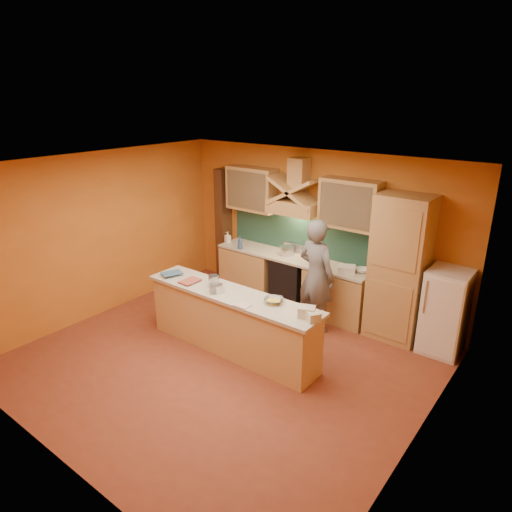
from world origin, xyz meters
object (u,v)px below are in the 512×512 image
Objects in this scene: person at (316,276)px; kitchen_scale at (218,289)px; mixing_bowl at (274,301)px; fridge at (445,312)px; stove at (291,281)px.

person is 14.35× the size of kitchen_scale.
kitchen_scale is at bearing -166.19° from mixing_bowl.
kitchen_scale is at bearing -143.19° from fridge.
mixing_bowl is (0.84, 0.21, -0.02)m from kitchen_scale.
stove is 2.71m from fridge.
person reaches higher than stove.
fridge is 2.58m from mixing_bowl.
mixing_bowl is (0.88, -1.79, 0.53)m from stove.
fridge reaches higher than kitchen_scale.
person is (0.83, -0.56, 0.48)m from stove.
kitchen_scale is (0.03, -2.00, 0.55)m from stove.
person reaches higher than kitchen_scale.
kitchen_scale reaches higher than mixing_bowl.
stove is 6.92× the size of kitchen_scale.
kitchen_scale is 0.49× the size of mixing_bowl.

